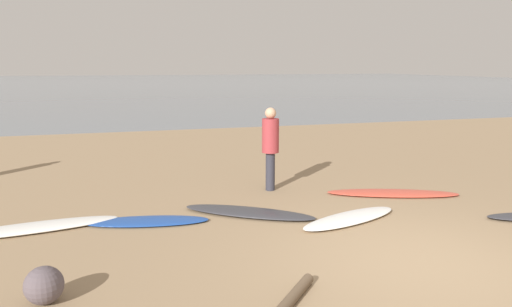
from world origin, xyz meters
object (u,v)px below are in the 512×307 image
(surfboard_2, at_px, (30,228))
(surfboard_4, at_px, (249,212))
(surfboard_3, at_px, (146,221))
(surfboard_5, at_px, (350,218))
(person_2, at_px, (270,142))
(surfboard_6, at_px, (393,193))
(beach_rock_far, at_px, (44,285))

(surfboard_2, distance_m, surfboard_4, 3.48)
(surfboard_2, height_order, surfboard_3, surfboard_2)
(surfboard_5, distance_m, person_2, 2.50)
(surfboard_6, distance_m, beach_rock_far, 6.58)
(surfboard_2, bearing_deg, beach_rock_far, -85.39)
(surfboard_4, distance_m, person_2, 1.93)
(surfboard_4, xyz_separation_m, beach_rock_far, (-2.91, -2.31, 0.16))
(surfboard_3, height_order, beach_rock_far, beach_rock_far)
(person_2, bearing_deg, surfboard_5, -35.99)
(surfboard_2, xyz_separation_m, surfboard_3, (1.76, -0.12, -0.02))
(surfboard_2, distance_m, person_2, 4.60)
(surfboard_2, height_order, beach_rock_far, beach_rock_far)
(surfboard_3, distance_m, surfboard_4, 1.71)
(surfboard_2, bearing_deg, surfboard_4, -10.90)
(surfboard_3, height_order, surfboard_6, surfboard_6)
(surfboard_2, height_order, surfboard_5, surfboard_5)
(beach_rock_far, bearing_deg, surfboard_4, 38.47)
(surfboard_4, distance_m, surfboard_5, 1.71)
(surfboard_5, bearing_deg, surfboard_3, 146.58)
(surfboard_2, distance_m, surfboard_5, 5.08)
(surfboard_4, xyz_separation_m, surfboard_6, (3.07, 0.41, -0.01))
(beach_rock_far, bearing_deg, surfboard_3, 63.08)
(beach_rock_far, bearing_deg, surfboard_6, 24.52)
(person_2, bearing_deg, beach_rock_far, -97.88)
(surfboard_3, distance_m, person_2, 3.07)
(surfboard_6, xyz_separation_m, beach_rock_far, (-5.98, -2.73, 0.17))
(surfboard_4, height_order, beach_rock_far, beach_rock_far)
(surfboard_3, xyz_separation_m, surfboard_6, (4.78, 0.36, 0.00))
(person_2, bearing_deg, surfboard_2, -126.45)
(surfboard_3, xyz_separation_m, surfboard_5, (3.23, -0.83, 0.02))
(beach_rock_far, bearing_deg, surfboard_2, 102.69)
(surfboard_5, height_order, surfboard_6, surfboard_5)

